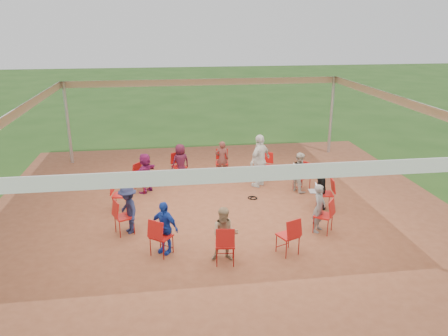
{
  "coord_description": "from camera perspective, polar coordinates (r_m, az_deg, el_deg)",
  "views": [
    {
      "loc": [
        -1.56,
        -11.16,
        5.05
      ],
      "look_at": [
        0.07,
        0.3,
        1.13
      ],
      "focal_mm": 35.0,
      "sensor_mm": 36.0,
      "label": 1
    }
  ],
  "objects": [
    {
      "name": "ground",
      "position": [
        12.35,
        -0.11,
        -5.42
      ],
      "size": [
        80.0,
        80.0,
        0.0
      ],
      "primitive_type": "plane",
      "color": "#254B17",
      "rests_on": "ground"
    },
    {
      "name": "dirt_patch",
      "position": [
        12.35,
        -0.11,
        -5.4
      ],
      "size": [
        13.0,
        13.0,
        0.0
      ],
      "primitive_type": "plane",
      "color": "brown",
      "rests_on": "ground"
    },
    {
      "name": "tent",
      "position": [
        11.59,
        -0.11,
        5.35
      ],
      "size": [
        10.33,
        10.33,
        3.0
      ],
      "color": "#B2B2B7",
      "rests_on": "ground"
    },
    {
      "name": "chair_0",
      "position": [
        12.54,
        13.06,
        -3.32
      ],
      "size": [
        0.49,
        0.47,
        0.9
      ],
      "primitive_type": null,
      "rotation": [
        0.0,
        0.0,
        1.45
      ],
      "color": "red",
      "rests_on": "ground"
    },
    {
      "name": "chair_1",
      "position": [
        13.76,
        10.15,
        -1.13
      ],
      "size": [
        0.57,
        0.56,
        0.9
      ],
      "primitive_type": null,
      "rotation": [
        0.0,
        0.0,
        1.97
      ],
      "color": "red",
      "rests_on": "ground"
    },
    {
      "name": "chair_2",
      "position": [
        14.58,
        5.36,
        0.23
      ],
      "size": [
        0.6,
        0.6,
        0.9
      ],
      "primitive_type": null,
      "rotation": [
        0.0,
        0.0,
        2.49
      ],
      "color": "red",
      "rests_on": "ground"
    },
    {
      "name": "chair_3",
      "position": [
        14.85,
        -0.27,
        0.67
      ],
      "size": [
        0.47,
        0.49,
        0.9
      ],
      "primitive_type": null,
      "rotation": [
        0.0,
        0.0,
        3.02
      ],
      "color": "red",
      "rests_on": "ground"
    },
    {
      "name": "chair_4",
      "position": [
        14.55,
        -5.88,
        0.17
      ],
      "size": [
        0.56,
        0.57,
        0.9
      ],
      "primitive_type": null,
      "rotation": [
        0.0,
        0.0,
        -2.74
      ],
      "color": "red",
      "rests_on": "ground"
    },
    {
      "name": "chair_5",
      "position": [
        13.7,
        -10.59,
        -1.24
      ],
      "size": [
        0.6,
        0.6,
        0.9
      ],
      "primitive_type": null,
      "rotation": [
        0.0,
        0.0,
        -2.22
      ],
      "color": "red",
      "rests_on": "ground"
    },
    {
      "name": "chair_6",
      "position": [
        12.47,
        -13.36,
        -3.48
      ],
      "size": [
        0.49,
        0.47,
        0.9
      ],
      "primitive_type": null,
      "rotation": [
        0.0,
        0.0,
        -1.7
      ],
      "color": "red",
      "rests_on": "ground"
    },
    {
      "name": "chair_7",
      "position": [
        11.11,
        -12.93,
        -6.26
      ],
      "size": [
        0.57,
        0.56,
        0.9
      ],
      "primitive_type": null,
      "rotation": [
        0.0,
        0.0,
        -1.17
      ],
      "color": "red",
      "rests_on": "ground"
    },
    {
      "name": "chair_8",
      "position": [
        10.01,
        -8.19,
        -8.86
      ],
      "size": [
        0.6,
        0.6,
        0.9
      ],
      "primitive_type": null,
      "rotation": [
        0.0,
        0.0,
        -0.65
      ],
      "color": "red",
      "rests_on": "ground"
    },
    {
      "name": "chair_9",
      "position": [
        9.59,
        0.14,
        -9.94
      ],
      "size": [
        0.47,
        0.49,
        0.9
      ],
      "primitive_type": null,
      "rotation": [
        0.0,
        0.0,
        -0.12
      ],
      "color": "red",
      "rests_on": "ground"
    },
    {
      "name": "chair_10",
      "position": [
        10.06,
        8.35,
        -8.73
      ],
      "size": [
        0.56,
        0.57,
        0.9
      ],
      "primitive_type": null,
      "rotation": [
        0.0,
        0.0,
        0.4
      ],
      "color": "red",
      "rests_on": "ground"
    },
    {
      "name": "chair_11",
      "position": [
        11.18,
        12.84,
        -6.09
      ],
      "size": [
        0.6,
        0.6,
        0.9
      ],
      "primitive_type": null,
      "rotation": [
        0.0,
        0.0,
        0.92
      ],
      "color": "red",
      "rests_on": "ground"
    },
    {
      "name": "person_seated_0",
      "position": [
        12.45,
        12.58,
        -2.57
      ],
      "size": [
        0.46,
        0.77,
        1.24
      ],
      "primitive_type": "imported",
      "rotation": [
        0.0,
        0.0,
        1.45
      ],
      "color": "black",
      "rests_on": "ground"
    },
    {
      "name": "person_seated_1",
      "position": [
        13.62,
        9.81,
        -0.51
      ],
      "size": [
        0.56,
        0.69,
        1.24
      ],
      "primitive_type": "imported",
      "rotation": [
        0.0,
        0.0,
        1.97
      ],
      "color": "beige",
      "rests_on": "ground"
    },
    {
      "name": "person_seated_2",
      "position": [
        14.69,
        -0.27,
        1.19
      ],
      "size": [
        0.49,
        0.35,
        1.24
      ],
      "primitive_type": "imported",
      "rotation": [
        0.0,
        0.0,
        3.02
      ],
      "color": "brown",
      "rests_on": "ground"
    },
    {
      "name": "person_seated_3",
      "position": [
        14.39,
        -5.7,
        0.71
      ],
      "size": [
        0.69,
        0.55,
        1.24
      ],
      "primitive_type": "imported",
      "rotation": [
        0.0,
        0.0,
        -2.74
      ],
      "color": "#401124",
      "rests_on": "ground"
    },
    {
      "name": "person_seated_4",
      "position": [
        13.57,
        -10.24,
        -0.62
      ],
      "size": [
        1.04,
        1.18,
        1.24
      ],
      "primitive_type": "imported",
      "rotation": [
        0.0,
        0.0,
        -2.22
      ],
      "color": "#851B5B",
      "rests_on": "ground"
    },
    {
      "name": "person_seated_5",
      "position": [
        11.07,
        -12.4,
        -5.31
      ],
      "size": [
        0.68,
        0.89,
        1.24
      ],
      "primitive_type": "imported",
      "rotation": [
        0.0,
        0.0,
        -1.17
      ],
      "color": "#1E2344",
      "rests_on": "ground"
    },
    {
      "name": "person_seated_6",
      "position": [
        10.01,
        -7.82,
        -7.68
      ],
      "size": [
        0.81,
        0.74,
        1.24
      ],
      "primitive_type": "imported",
      "rotation": [
        0.0,
        0.0,
        -0.65
      ],
      "color": "#193CAA",
      "rests_on": "ground"
    },
    {
      "name": "person_seated_7",
      "position": [
        9.62,
        0.13,
        -8.67
      ],
      "size": [
        0.64,
        0.42,
        1.24
      ],
      "primitive_type": "imported",
      "rotation": [
        0.0,
        0.0,
        -0.12
      ],
      "color": "tan",
      "rests_on": "ground"
    },
    {
      "name": "person_seated_8",
      "position": [
        11.14,
        12.31,
        -5.14
      ],
      "size": [
        0.51,
        0.54,
        1.24
      ],
      "primitive_type": "imported",
      "rotation": [
        0.0,
        0.0,
        0.92
      ],
      "color": "gray",
      "rests_on": "ground"
    },
    {
      "name": "standing_person",
      "position": [
        13.82,
        4.71,
        0.97
      ],
      "size": [
        1.07,
        1.06,
        1.7
      ],
      "primitive_type": "imported",
      "rotation": [
        0.0,
        0.0,
        3.91
      ],
      "color": "silver",
      "rests_on": "ground"
    },
    {
      "name": "cable_coil",
      "position": [
        13.1,
        3.79,
        -3.92
      ],
      "size": [
        0.34,
        0.34,
        0.03
      ],
      "rotation": [
        0.0,
        0.0,
        0.29
      ],
      "color": "black",
      "rests_on": "ground"
    },
    {
      "name": "laptop",
      "position": [
        12.42,
        11.85,
        -2.73
      ],
      "size": [
        0.3,
        0.36,
        0.23
      ],
      "rotation": [
        0.0,
        0.0,
        1.45
      ],
      "color": "#B7B7BC",
      "rests_on": "ground"
    }
  ]
}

